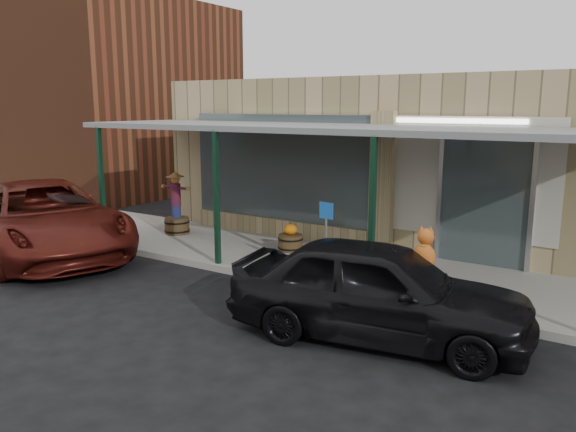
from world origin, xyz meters
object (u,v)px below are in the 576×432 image
Objects in this scene: car_maroon at (44,218)px; parked_sedan at (379,290)px; handicap_sign at (326,230)px; barrel_scarecrow at (176,213)px; barrel_pumpkin at (290,240)px.

parked_sedan is at bearing -71.82° from car_maroon.
handicap_sign reaches higher than parked_sedan.
barrel_scarecrow is 0.27× the size of car_maroon.
barrel_pumpkin is 2.49m from handicap_sign.
car_maroon is at bearing -159.60° from handicap_sign.
barrel_pumpkin is at bearing -39.76° from car_maroon.
barrel_scarecrow is 3.54m from barrel_pumpkin.
car_maroon is at bearing -149.69° from barrel_pumpkin.
car_maroon is at bearing 78.90° from parked_sedan.
parked_sedan is at bearing -41.44° from barrel_pumpkin.
handicap_sign is 0.32× the size of parked_sedan.
handicap_sign is at bearing -20.73° from barrel_scarecrow.
barrel_scarecrow is 2.37× the size of barrel_pumpkin.
barrel_scarecrow is at bearing -177.59° from barrel_pumpkin.
handicap_sign is 2.58m from parked_sedan.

